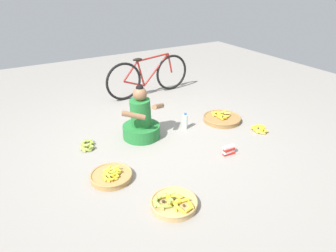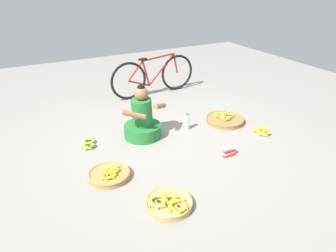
{
  "view_description": "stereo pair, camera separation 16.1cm",
  "coord_description": "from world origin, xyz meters",
  "px_view_note": "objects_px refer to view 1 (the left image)",
  "views": [
    {
      "loc": [
        -1.78,
        -3.23,
        2.11
      ],
      "look_at": [
        0.0,
        -0.2,
        0.35
      ],
      "focal_mm": 33.34,
      "sensor_mm": 36.0,
      "label": 1
    },
    {
      "loc": [
        -1.64,
        -3.31,
        2.11
      ],
      "look_at": [
        0.0,
        -0.2,
        0.35
      ],
      "focal_mm": 33.34,
      "sensor_mm": 36.0,
      "label": 2
    }
  ],
  "objects_px": {
    "loose_bananas_mid_right": "(87,146)",
    "water_bottle": "(185,122)",
    "vendor_woman_front": "(141,121)",
    "banana_basket_front_center": "(111,176)",
    "loose_bananas_back_center": "(259,129)",
    "bicycle_leaning": "(149,76)",
    "packet_carton_stack": "(229,150)",
    "banana_basket_near_bicycle": "(174,203)",
    "banana_basket_front_left": "(222,118)"
  },
  "relations": [
    {
      "from": "loose_bananas_mid_right",
      "to": "water_bottle",
      "type": "height_order",
      "value": "water_bottle"
    },
    {
      "from": "vendor_woman_front",
      "to": "loose_bananas_mid_right",
      "type": "relative_size",
      "value": 2.39
    },
    {
      "from": "loose_bananas_mid_right",
      "to": "water_bottle",
      "type": "distance_m",
      "value": 1.44
    },
    {
      "from": "vendor_woman_front",
      "to": "water_bottle",
      "type": "bearing_deg",
      "value": -8.06
    },
    {
      "from": "banana_basket_front_center",
      "to": "loose_bananas_back_center",
      "type": "bearing_deg",
      "value": 0.39
    },
    {
      "from": "bicycle_leaning",
      "to": "packet_carton_stack",
      "type": "height_order",
      "value": "bicycle_leaning"
    },
    {
      "from": "bicycle_leaning",
      "to": "water_bottle",
      "type": "distance_m",
      "value": 1.59
    },
    {
      "from": "vendor_woman_front",
      "to": "banana_basket_front_center",
      "type": "relative_size",
      "value": 1.63
    },
    {
      "from": "bicycle_leaning",
      "to": "banana_basket_front_center",
      "type": "height_order",
      "value": "bicycle_leaning"
    },
    {
      "from": "bicycle_leaning",
      "to": "banana_basket_near_bicycle",
      "type": "bearing_deg",
      "value": -112.91
    },
    {
      "from": "banana_basket_front_center",
      "to": "water_bottle",
      "type": "relative_size",
      "value": 1.9
    },
    {
      "from": "vendor_woman_front",
      "to": "banana_basket_near_bicycle",
      "type": "relative_size",
      "value": 1.63
    },
    {
      "from": "banana_basket_front_left",
      "to": "bicycle_leaning",
      "type": "bearing_deg",
      "value": 105.12
    },
    {
      "from": "bicycle_leaning",
      "to": "loose_bananas_mid_right",
      "type": "height_order",
      "value": "bicycle_leaning"
    },
    {
      "from": "bicycle_leaning",
      "to": "packet_carton_stack",
      "type": "xyz_separation_m",
      "value": [
        -0.12,
        -2.44,
        -0.3
      ]
    },
    {
      "from": "bicycle_leaning",
      "to": "vendor_woman_front",
      "type": "bearing_deg",
      "value": -120.73
    },
    {
      "from": "banana_basket_near_bicycle",
      "to": "banana_basket_front_left",
      "type": "relative_size",
      "value": 0.82
    },
    {
      "from": "banana_basket_front_left",
      "to": "loose_bananas_back_center",
      "type": "relative_size",
      "value": 1.98
    },
    {
      "from": "banana_basket_front_center",
      "to": "loose_bananas_mid_right",
      "type": "distance_m",
      "value": 0.82
    },
    {
      "from": "banana_basket_near_bicycle",
      "to": "loose_bananas_back_center",
      "type": "distance_m",
      "value": 2.08
    },
    {
      "from": "loose_bananas_back_center",
      "to": "packet_carton_stack",
      "type": "relative_size",
      "value": 1.75
    },
    {
      "from": "banana_basket_front_center",
      "to": "banana_basket_front_left",
      "type": "bearing_deg",
      "value": 15.32
    },
    {
      "from": "water_bottle",
      "to": "packet_carton_stack",
      "type": "relative_size",
      "value": 1.49
    },
    {
      "from": "loose_bananas_mid_right",
      "to": "loose_bananas_back_center",
      "type": "bearing_deg",
      "value": -19.17
    },
    {
      "from": "banana_basket_front_left",
      "to": "vendor_woman_front",
      "type": "bearing_deg",
      "value": 172.8
    },
    {
      "from": "bicycle_leaning",
      "to": "loose_bananas_back_center",
      "type": "xyz_separation_m",
      "value": [
        0.69,
        -2.17,
        -0.33
      ]
    },
    {
      "from": "bicycle_leaning",
      "to": "banana_basket_front_left",
      "type": "height_order",
      "value": "bicycle_leaning"
    },
    {
      "from": "banana_basket_front_left",
      "to": "water_bottle",
      "type": "distance_m",
      "value": 0.65
    },
    {
      "from": "bicycle_leaning",
      "to": "packet_carton_stack",
      "type": "distance_m",
      "value": 2.47
    },
    {
      "from": "loose_bananas_mid_right",
      "to": "packet_carton_stack",
      "type": "height_order",
      "value": "packet_carton_stack"
    },
    {
      "from": "bicycle_leaning",
      "to": "loose_bananas_back_center",
      "type": "relative_size",
      "value": 5.78
    },
    {
      "from": "packet_carton_stack",
      "to": "bicycle_leaning",
      "type": "bearing_deg",
      "value": 87.2
    },
    {
      "from": "vendor_woman_front",
      "to": "banana_basket_front_left",
      "type": "relative_size",
      "value": 1.33
    },
    {
      "from": "banana_basket_near_bicycle",
      "to": "packet_carton_stack",
      "type": "distance_m",
      "value": 1.22
    },
    {
      "from": "loose_bananas_mid_right",
      "to": "loose_bananas_back_center",
      "type": "relative_size",
      "value": 1.1
    },
    {
      "from": "loose_bananas_mid_right",
      "to": "bicycle_leaning",
      "type": "bearing_deg",
      "value": 40.06
    },
    {
      "from": "loose_bananas_mid_right",
      "to": "water_bottle",
      "type": "xyz_separation_m",
      "value": [
        1.42,
        -0.19,
        0.09
      ]
    },
    {
      "from": "bicycle_leaning",
      "to": "water_bottle",
      "type": "relative_size",
      "value": 6.81
    },
    {
      "from": "banana_basket_front_center",
      "to": "bicycle_leaning",
      "type": "bearing_deg",
      "value": 53.73
    },
    {
      "from": "banana_basket_near_bicycle",
      "to": "loose_bananas_back_center",
      "type": "xyz_separation_m",
      "value": [
        1.93,
        0.76,
        -0.02
      ]
    },
    {
      "from": "bicycle_leaning",
      "to": "banana_basket_near_bicycle",
      "type": "distance_m",
      "value": 3.2
    },
    {
      "from": "banana_basket_front_center",
      "to": "loose_bananas_mid_right",
      "type": "xyz_separation_m",
      "value": [
        -0.02,
        0.82,
        -0.02
      ]
    },
    {
      "from": "banana_basket_front_left",
      "to": "water_bottle",
      "type": "relative_size",
      "value": 2.33
    },
    {
      "from": "loose_bananas_mid_right",
      "to": "loose_bananas_back_center",
      "type": "xyz_separation_m",
      "value": [
        2.32,
        -0.8,
        -0.0
      ]
    },
    {
      "from": "bicycle_leaning",
      "to": "loose_bananas_back_center",
      "type": "bearing_deg",
      "value": -72.28
    },
    {
      "from": "banana_basket_front_left",
      "to": "loose_bananas_mid_right",
      "type": "distance_m",
      "value": 2.08
    },
    {
      "from": "bicycle_leaning",
      "to": "loose_bananas_back_center",
      "type": "height_order",
      "value": "bicycle_leaning"
    },
    {
      "from": "banana_basket_near_bicycle",
      "to": "water_bottle",
      "type": "bearing_deg",
      "value": 53.02
    },
    {
      "from": "loose_bananas_mid_right",
      "to": "banana_basket_front_center",
      "type": "bearing_deg",
      "value": -88.64
    },
    {
      "from": "banana_basket_front_center",
      "to": "packet_carton_stack",
      "type": "bearing_deg",
      "value": -9.9
    }
  ]
}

